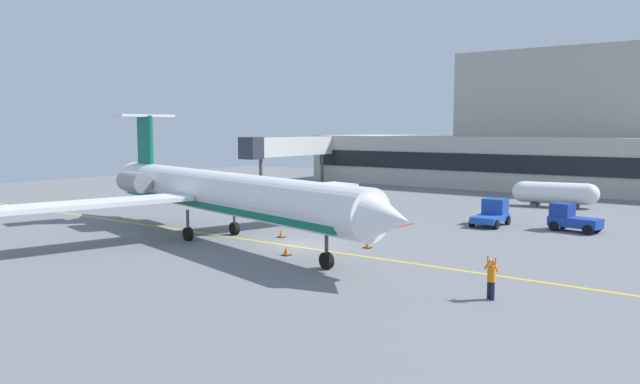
# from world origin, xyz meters

# --- Properties ---
(ground) EXTENTS (120.00, 120.00, 0.11)m
(ground) POSITION_xyz_m (0.00, 0.00, -0.05)
(ground) COLOR slate
(terminal_building) EXTENTS (59.05, 16.92, 17.11)m
(terminal_building) POSITION_xyz_m (1.01, 48.95, 6.14)
(terminal_building) COLOR #B7B2A8
(terminal_building) RESTS_ON ground
(jet_bridge_west) EXTENTS (2.40, 16.81, 6.38)m
(jet_bridge_west) POSITION_xyz_m (-26.69, 30.89, 4.99)
(jet_bridge_west) COLOR silver
(jet_bridge_west) RESTS_ON ground
(regional_jet) EXTENTS (33.75, 26.74, 8.58)m
(regional_jet) POSITION_xyz_m (-5.85, -1.65, 3.20)
(regional_jet) COLOR white
(regional_jet) RESTS_ON ground
(baggage_tug) EXTENTS (2.27, 3.92, 2.01)m
(baggage_tug) POSITION_xyz_m (6.71, 15.41, 0.93)
(baggage_tug) COLOR #1E4CB2
(baggage_tug) RESTS_ON ground
(pushback_tractor) EXTENTS (3.77, 2.33, 1.99)m
(pushback_tractor) POSITION_xyz_m (12.41, 16.12, 0.91)
(pushback_tractor) COLOR #19389E
(pushback_tractor) RESTS_ON ground
(fuel_tank) EXTENTS (7.73, 3.13, 2.36)m
(fuel_tank) POSITION_xyz_m (7.33, 29.60, 1.33)
(fuel_tank) COLOR white
(fuel_tank) RESTS_ON ground
(marshaller) EXTENTS (0.80, 0.39, 1.92)m
(marshaller) POSITION_xyz_m (14.65, -5.05, 0.98)
(marshaller) COLOR #191E33
(marshaller) RESTS_ON ground
(safety_cone_alpha) EXTENTS (0.47, 0.47, 0.55)m
(safety_cone_alpha) POSITION_xyz_m (3.93, 1.78, 0.25)
(safety_cone_alpha) COLOR orange
(safety_cone_alpha) RESTS_ON ground
(safety_cone_bravo) EXTENTS (0.47, 0.47, 0.55)m
(safety_cone_bravo) POSITION_xyz_m (-2.90, 1.49, 0.25)
(safety_cone_bravo) COLOR orange
(safety_cone_bravo) RESTS_ON ground
(safety_cone_charlie) EXTENTS (0.47, 0.47, 0.55)m
(safety_cone_charlie) POSITION_xyz_m (1.29, -3.01, 0.25)
(safety_cone_charlie) COLOR orange
(safety_cone_charlie) RESTS_ON ground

